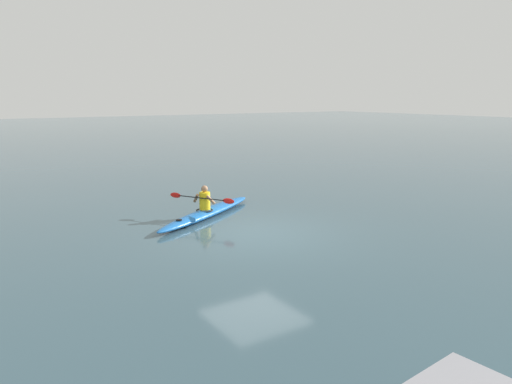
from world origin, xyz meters
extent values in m
plane|color=#334C56|center=(0.00, 0.00, 0.00)|extent=(160.00, 160.00, 0.00)
ellipsoid|color=#1959A5|center=(0.20, -2.43, 0.13)|extent=(4.74, 3.07, 0.27)
torus|color=black|center=(0.35, -2.35, 0.25)|extent=(0.73, 0.73, 0.04)
cylinder|color=black|center=(1.53, -1.66, 0.26)|extent=(0.18, 0.18, 0.02)
cylinder|color=yellow|center=(0.32, -2.36, 0.54)|extent=(0.34, 0.34, 0.55)
sphere|color=#936B4C|center=(0.32, -2.36, 0.93)|extent=(0.21, 0.21, 0.21)
cylinder|color=black|center=(0.49, -2.26, 0.67)|extent=(1.00, 1.70, 0.03)
ellipsoid|color=red|center=(0.01, -1.42, 0.67)|extent=(0.23, 0.37, 0.17)
ellipsoid|color=red|center=(0.98, -3.10, 0.67)|extent=(0.23, 0.37, 0.17)
cylinder|color=#936B4C|center=(0.25, -2.09, 0.62)|extent=(0.29, 0.23, 0.34)
cylinder|color=#936B4C|center=(0.52, -2.56, 0.62)|extent=(0.13, 0.32, 0.34)
camera|label=1|loc=(6.99, 10.53, 3.77)|focal=33.00mm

